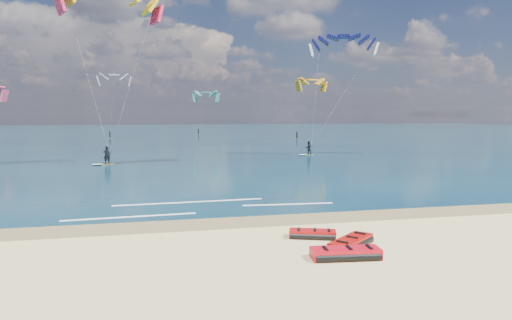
{
  "coord_description": "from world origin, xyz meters",
  "views": [
    {
      "loc": [
        -2.09,
        -17.35,
        4.97
      ],
      "look_at": [
        3.62,
        8.0,
        2.35
      ],
      "focal_mm": 32.0,
      "sensor_mm": 36.0,
      "label": 1
    }
  ],
  "objects_px": {
    "packed_kite_mid": "(313,238)",
    "kitesurfer_far": "(327,89)",
    "kitesurfer_main": "(109,69)",
    "packed_kite_right": "(351,247)",
    "packed_kite_left": "(346,258)"
  },
  "relations": [
    {
      "from": "kitesurfer_far",
      "to": "packed_kite_left",
      "type": "bearing_deg",
      "value": -118.6
    },
    {
      "from": "packed_kite_right",
      "to": "kitesurfer_far",
      "type": "bearing_deg",
      "value": 30.2
    },
    {
      "from": "kitesurfer_main",
      "to": "packed_kite_left",
      "type": "bearing_deg",
      "value": -107.82
    },
    {
      "from": "kitesurfer_main",
      "to": "packed_kite_mid",
      "type": "bearing_deg",
      "value": -106.4
    },
    {
      "from": "packed_kite_right",
      "to": "kitesurfer_far",
      "type": "distance_m",
      "value": 37.65
    },
    {
      "from": "packed_kite_mid",
      "to": "packed_kite_right",
      "type": "height_order",
      "value": "packed_kite_right"
    },
    {
      "from": "packed_kite_right",
      "to": "packed_kite_mid",
      "type": "bearing_deg",
      "value": 81.59
    },
    {
      "from": "packed_kite_mid",
      "to": "kitesurfer_far",
      "type": "bearing_deg",
      "value": 87.68
    },
    {
      "from": "packed_kite_left",
      "to": "packed_kite_right",
      "type": "relative_size",
      "value": 1.02
    },
    {
      "from": "packed_kite_mid",
      "to": "packed_kite_right",
      "type": "distance_m",
      "value": 1.82
    },
    {
      "from": "packed_kite_right",
      "to": "kitesurfer_far",
      "type": "relative_size",
      "value": 0.17
    },
    {
      "from": "packed_kite_left",
      "to": "packed_kite_right",
      "type": "xyz_separation_m",
      "value": [
        0.74,
        1.21,
        0.0
      ]
    },
    {
      "from": "packed_kite_left",
      "to": "packed_kite_right",
      "type": "distance_m",
      "value": 1.41
    },
    {
      "from": "kitesurfer_main",
      "to": "packed_kite_right",
      "type": "bearing_deg",
      "value": -105.75
    },
    {
      "from": "packed_kite_mid",
      "to": "kitesurfer_main",
      "type": "relative_size",
      "value": 0.12
    }
  ]
}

